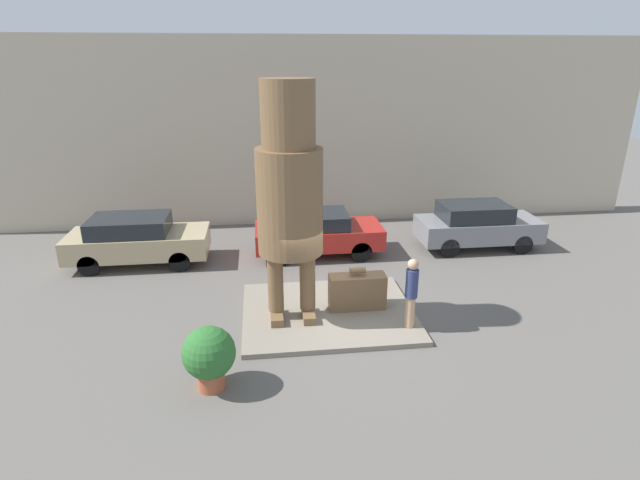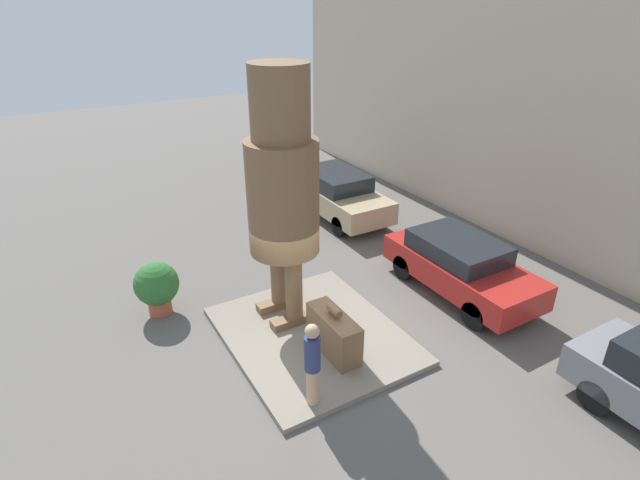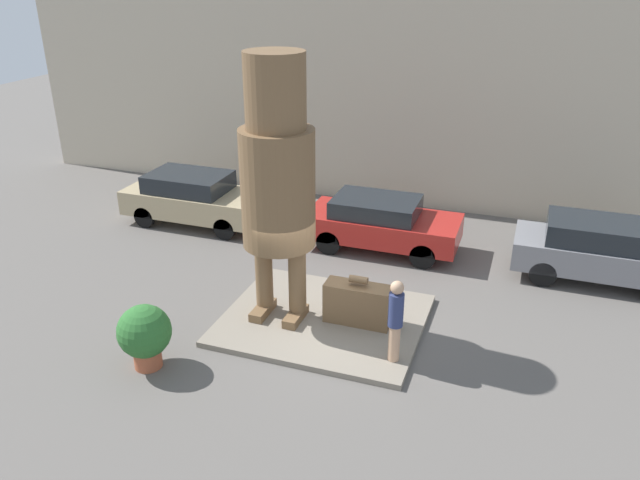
{
  "view_description": "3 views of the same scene",
  "coord_description": "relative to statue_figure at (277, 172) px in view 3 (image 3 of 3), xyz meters",
  "views": [
    {
      "loc": [
        -1.64,
        -11.61,
        6.42
      ],
      "look_at": [
        -0.18,
        0.27,
        2.02
      ],
      "focal_mm": 28.0,
      "sensor_mm": 36.0,
      "label": 1
    },
    {
      "loc": [
        8.17,
        -4.57,
        7.19
      ],
      "look_at": [
        -0.13,
        0.27,
        2.41
      ],
      "focal_mm": 28.0,
      "sensor_mm": 36.0,
      "label": 2
    },
    {
      "loc": [
        4.02,
        -11.55,
        7.59
      ],
      "look_at": [
        -0.11,
        0.09,
        2.01
      ],
      "focal_mm": 35.0,
      "sensor_mm": 36.0,
      "label": 3
    }
  ],
  "objects": [
    {
      "name": "ground_plane",
      "position": [
        0.96,
        0.17,
        -3.56
      ],
      "size": [
        60.0,
        60.0,
        0.0
      ],
      "primitive_type": "plane",
      "color": "#605B56"
    },
    {
      "name": "building_backdrop",
      "position": [
        0.96,
        8.44,
        0.05
      ],
      "size": [
        28.0,
        0.6,
        7.22
      ],
      "color": "beige",
      "rests_on": "ground_plane"
    },
    {
      "name": "planter_pot",
      "position": [
        -1.85,
        -2.61,
        -2.78
      ],
      "size": [
        1.09,
        1.09,
        1.38
      ],
      "color": "#AD5638",
      "rests_on": "ground_plane"
    },
    {
      "name": "parked_car_red",
      "position": [
        1.17,
        4.5,
        -2.74
      ],
      "size": [
        4.29,
        1.84,
        1.51
      ],
      "color": "#B2231E",
      "rests_on": "ground_plane"
    },
    {
      "name": "tourist",
      "position": [
        2.85,
        -0.89,
        -2.44
      ],
      "size": [
        0.31,
        0.31,
        1.8
      ],
      "color": "tan",
      "rests_on": "pedestal"
    },
    {
      "name": "parked_car_tan",
      "position": [
        -4.76,
        4.42,
        -2.71
      ],
      "size": [
        4.45,
        1.85,
        1.6
      ],
      "color": "tan",
      "rests_on": "ground_plane"
    },
    {
      "name": "pedestal",
      "position": [
        0.96,
        0.17,
        -3.49
      ],
      "size": [
        4.46,
        3.73,
        0.13
      ],
      "color": "gray",
      "rests_on": "ground_plane"
    },
    {
      "name": "parked_car_grey",
      "position": [
        6.87,
        4.49,
        -2.7
      ],
      "size": [
        4.24,
        1.75,
        1.62
      ],
      "color": "gray",
      "rests_on": "ground_plane"
    },
    {
      "name": "giant_suitcase",
      "position": [
        1.75,
        0.26,
        -2.96
      ],
      "size": [
        1.49,
        0.54,
        1.15
      ],
      "color": "brown",
      "rests_on": "pedestal"
    },
    {
      "name": "statue_figure",
      "position": [
        0.0,
        0.0,
        0.0
      ],
      "size": [
        1.59,
        1.59,
        5.86
      ],
      "color": "brown",
      "rests_on": "pedestal"
    }
  ]
}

